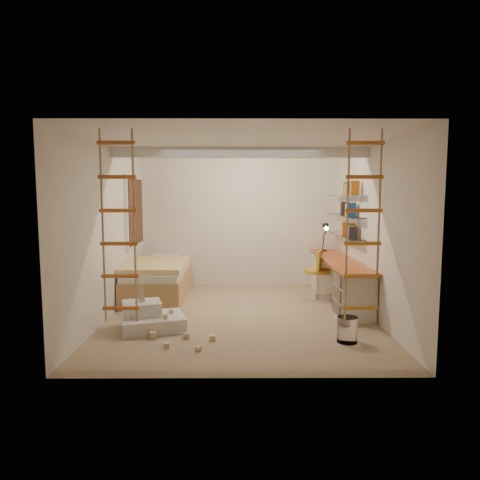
{
  "coord_description": "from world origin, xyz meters",
  "views": [
    {
      "loc": [
        -0.04,
        -6.45,
        1.88
      ],
      "look_at": [
        0.0,
        0.3,
        1.15
      ],
      "focal_mm": 32.0,
      "sensor_mm": 36.0,
      "label": 1
    }
  ],
  "objects_px": {
    "desk": "(338,279)",
    "swivel_chair": "(317,282)",
    "bed": "(159,279)",
    "play_platform": "(150,318)"
  },
  "relations": [
    {
      "from": "desk",
      "to": "bed",
      "type": "bearing_deg",
      "value": 173.51
    },
    {
      "from": "desk",
      "to": "play_platform",
      "type": "distance_m",
      "value": 3.34
    },
    {
      "from": "desk",
      "to": "swivel_chair",
      "type": "distance_m",
      "value": 0.37
    },
    {
      "from": "desk",
      "to": "swivel_chair",
      "type": "relative_size",
      "value": 3.13
    },
    {
      "from": "desk",
      "to": "swivel_chair",
      "type": "bearing_deg",
      "value": 156.82
    },
    {
      "from": "desk",
      "to": "play_platform",
      "type": "bearing_deg",
      "value": -153.56
    },
    {
      "from": "swivel_chair",
      "to": "play_platform",
      "type": "distance_m",
      "value": 3.11
    },
    {
      "from": "bed",
      "to": "swivel_chair",
      "type": "xyz_separation_m",
      "value": [
        2.86,
        -0.22,
        -0.0
      ]
    },
    {
      "from": "desk",
      "to": "play_platform",
      "type": "height_order",
      "value": "desk"
    },
    {
      "from": "desk",
      "to": "play_platform",
      "type": "xyz_separation_m",
      "value": [
        -2.98,
        -1.48,
        -0.26
      ]
    }
  ]
}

